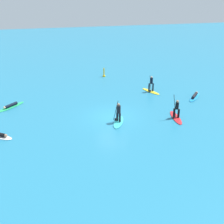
{
  "coord_description": "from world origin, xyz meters",
  "views": [
    {
      "loc": [
        -5.57,
        -23.4,
        11.25
      ],
      "look_at": [
        0.0,
        0.0,
        0.5
      ],
      "focal_mm": 46.35,
      "sensor_mm": 36.0,
      "label": 1
    }
  ],
  "objects": [
    {
      "name": "surfer_on_red_board",
      "position": [
        5.62,
        -1.56,
        0.43
      ],
      "size": [
        1.09,
        3.0,
        2.36
      ],
      "rotation": [
        0.0,
        0.0,
        4.57
      ],
      "color": "red",
      "rests_on": "ground_plane"
    },
    {
      "name": "marker_buoy",
      "position": [
        1.87,
        12.43,
        0.27
      ],
      "size": [
        0.36,
        0.36,
        1.25
      ],
      "color": "yellow",
      "rests_on": "ground_plane"
    },
    {
      "name": "surfer_on_yellow_board",
      "position": [
        5.85,
        5.57,
        0.53
      ],
      "size": [
        1.63,
        2.69,
        2.05
      ],
      "rotation": [
        0.0,
        0.0,
        5.13
      ],
      "color": "yellow",
      "rests_on": "ground_plane"
    },
    {
      "name": "surfer_on_teal_board",
      "position": [
        0.28,
        -1.26,
        0.47
      ],
      "size": [
        1.74,
        2.66,
        2.0
      ],
      "rotation": [
        0.0,
        0.0,
        1.15
      ],
      "color": "#33C6CC",
      "rests_on": "ground_plane"
    },
    {
      "name": "ground_plane",
      "position": [
        0.0,
        0.0,
        0.0
      ],
      "size": [
        120.0,
        120.0,
        0.0
      ],
      "primitive_type": "plane",
      "color": "teal",
      "rests_on": "ground"
    },
    {
      "name": "surfer_on_green_board",
      "position": [
        -9.23,
        4.54,
        0.12
      ],
      "size": [
        2.78,
        2.76,
        0.36
      ],
      "rotation": [
        0.0,
        0.0,
        3.92
      ],
      "color": "#23B266",
      "rests_on": "ground_plane"
    },
    {
      "name": "surfer_on_blue_board",
      "position": [
        9.79,
        2.77,
        0.14
      ],
      "size": [
        2.56,
        2.74,
        0.41
      ],
      "rotation": [
        0.0,
        0.0,
        0.84
      ],
      "color": "#1E8CD1",
      "rests_on": "ground_plane"
    }
  ]
}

